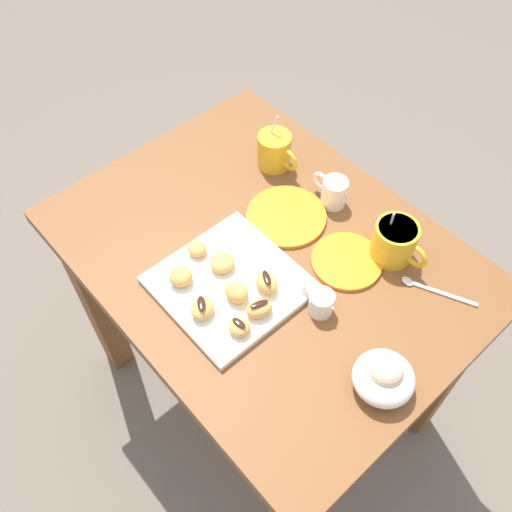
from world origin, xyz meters
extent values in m
plane|color=#665B51|center=(0.00, 0.00, 0.00)|extent=(8.00, 8.00, 0.00)
cube|color=brown|center=(0.00, 0.00, 0.74)|extent=(0.94, 0.71, 0.04)
cube|color=brown|center=(-0.41, -0.29, 0.36)|extent=(0.07, 0.07, 0.72)
cube|color=brown|center=(-0.41, 0.29, 0.36)|extent=(0.07, 0.07, 0.72)
cube|color=brown|center=(0.41, 0.29, 0.36)|extent=(0.07, 0.07, 0.72)
cube|color=white|center=(0.02, -0.12, 0.77)|extent=(0.28, 0.28, 0.02)
cylinder|color=gold|center=(-0.19, 0.20, 0.80)|extent=(0.08, 0.08, 0.09)
torus|color=gold|center=(-0.14, 0.20, 0.81)|extent=(0.06, 0.01, 0.06)
cylinder|color=#331E11|center=(-0.19, 0.20, 0.84)|extent=(0.07, 0.07, 0.01)
cylinder|color=silver|center=(-0.21, 0.20, 0.84)|extent=(0.03, 0.03, 0.12)
cylinder|color=gold|center=(0.19, 0.20, 0.81)|extent=(0.10, 0.10, 0.09)
torus|color=gold|center=(0.25, 0.20, 0.81)|extent=(0.06, 0.01, 0.06)
cylinder|color=#331E11|center=(0.19, 0.20, 0.85)|extent=(0.08, 0.08, 0.01)
cylinder|color=silver|center=(0.17, 0.20, 0.84)|extent=(0.02, 0.04, 0.12)
cylinder|color=white|center=(0.00, 0.22, 0.80)|extent=(0.06, 0.06, 0.07)
cone|color=white|center=(0.03, 0.22, 0.82)|extent=(0.02, 0.02, 0.02)
torus|color=white|center=(-0.04, 0.22, 0.80)|extent=(0.05, 0.01, 0.05)
cylinder|color=white|center=(0.00, 0.22, 0.83)|extent=(0.05, 0.05, 0.01)
ellipsoid|color=white|center=(0.38, -0.05, 0.79)|extent=(0.12, 0.12, 0.06)
sphere|color=beige|center=(0.38, -0.05, 0.81)|extent=(0.06, 0.06, 0.06)
ellipsoid|color=green|center=(0.40, -0.05, 0.83)|extent=(0.02, 0.03, 0.01)
cylinder|color=white|center=(0.19, -0.02, 0.79)|extent=(0.05, 0.05, 0.05)
cone|color=white|center=(0.21, -0.02, 0.80)|extent=(0.02, 0.02, 0.02)
torus|color=white|center=(0.15, -0.02, 0.79)|extent=(0.04, 0.01, 0.04)
cylinder|color=black|center=(0.19, -0.02, 0.81)|extent=(0.04, 0.04, 0.01)
cylinder|color=orange|center=(-0.04, 0.10, 0.76)|extent=(0.19, 0.19, 0.01)
cylinder|color=orange|center=(0.14, 0.11, 0.76)|extent=(0.16, 0.16, 0.01)
cube|color=silver|center=(0.33, 0.20, 0.76)|extent=(0.14, 0.07, 0.00)
ellipsoid|color=silver|center=(0.27, 0.17, 0.76)|extent=(0.03, 0.02, 0.01)
ellipsoid|color=#DBA351|center=(-0.02, -0.11, 0.79)|extent=(0.07, 0.07, 0.03)
ellipsoid|color=#DBA351|center=(0.12, -0.18, 0.79)|extent=(0.05, 0.05, 0.03)
ellipsoid|color=black|center=(0.12, -0.18, 0.81)|extent=(0.03, 0.02, 0.00)
ellipsoid|color=#DBA351|center=(0.06, -0.14, 0.80)|extent=(0.06, 0.05, 0.04)
ellipsoid|color=#DBA351|center=(0.08, -0.07, 0.79)|extent=(0.06, 0.05, 0.04)
ellipsoid|color=black|center=(0.08, -0.07, 0.81)|extent=(0.04, 0.03, 0.00)
ellipsoid|color=#DBA351|center=(0.04, -0.21, 0.79)|extent=(0.07, 0.07, 0.03)
ellipsoid|color=black|center=(0.04, -0.21, 0.81)|extent=(0.04, 0.03, 0.00)
ellipsoid|color=#DBA351|center=(-0.05, -0.20, 0.79)|extent=(0.07, 0.07, 0.04)
ellipsoid|color=#DBA351|center=(-0.09, -0.13, 0.79)|extent=(0.05, 0.05, 0.03)
ellipsoid|color=#DBA351|center=(0.12, -0.13, 0.79)|extent=(0.06, 0.07, 0.03)
ellipsoid|color=black|center=(0.12, -0.13, 0.81)|extent=(0.02, 0.04, 0.00)
camera|label=1|loc=(0.55, -0.51, 1.75)|focal=38.88mm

